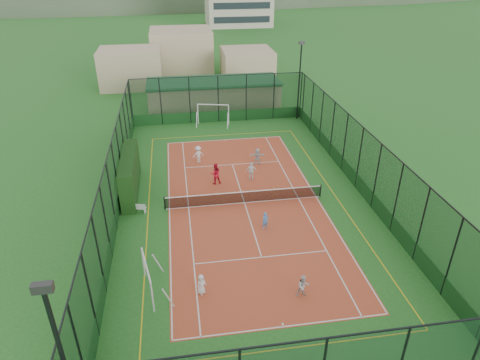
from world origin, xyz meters
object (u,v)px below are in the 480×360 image
object	(u,v)px
futsal_goal_near	(148,279)
coach	(215,174)
futsal_goal_far	(213,115)
child_near_left	(201,284)
white_bench	(136,207)
child_far_right	(251,171)
child_near_right	(303,286)
child_far_left	(198,154)
child_near_mid	(265,221)
floodlight_ne	(299,82)
child_far_back	(257,156)
clubhouse	(214,94)

from	to	relation	value
futsal_goal_near	coach	world-z (taller)	futsal_goal_near
futsal_goal_far	child_near_left	xyz separation A→B (m)	(-3.17, -25.17, -0.47)
white_bench	child_far_right	bearing A→B (deg)	36.75
white_bench	child_near_left	bearing A→B (deg)	-50.61
child_near_right	coach	size ratio (longest dim) A/B	0.77
futsal_goal_far	child_far_right	size ratio (longest dim) A/B	2.20
child_near_left	child_far_left	xyz separation A→B (m)	(0.95, 16.18, 0.16)
futsal_goal_far	child_near_mid	bearing A→B (deg)	-71.99
child_far_left	child_far_right	xyz separation A→B (m)	(4.01, -3.82, -0.00)
futsal_goal_far	child_near_mid	distance (m)	19.79
white_bench	child_near_mid	size ratio (longest dim) A/B	1.16
floodlight_ne	coach	xyz separation A→B (m)	(-10.39, -13.31, -3.24)
futsal_goal_far	child_near_right	distance (m)	26.31
child_near_left	child_far_right	distance (m)	13.32
futsal_goal_far	child_near_left	world-z (taller)	futsal_goal_far
child_near_mid	child_far_back	xyz separation A→B (m)	(1.33, 9.68, 0.11)
child_near_right	child_far_back	bearing A→B (deg)	83.98
white_bench	child_far_back	bearing A→B (deg)	47.44
white_bench	child_far_right	xyz separation A→B (m)	(8.93, 3.54, 0.38)
floodlight_ne	child_far_left	size ratio (longest dim) A/B	5.38
child_near_left	child_near_mid	size ratio (longest dim) A/B	0.99
child_near_right	coach	distance (m)	13.63
child_far_back	coach	world-z (taller)	coach
floodlight_ne	coach	size ratio (longest dim) A/B	4.72
futsal_goal_near	coach	xyz separation A→B (m)	(4.87, 11.71, -0.10)
clubhouse	child_far_back	bearing A→B (deg)	-82.19
clubhouse	coach	distance (m)	18.81
clubhouse	futsal_goal_near	distance (m)	31.15
futsal_goal_near	child_far_left	world-z (taller)	futsal_goal_near
child_near_left	child_far_left	size ratio (longest dim) A/B	0.80
clubhouse	child_near_mid	distance (m)	25.48
floodlight_ne	child_far_back	size ratio (longest dim) A/B	5.72
clubhouse	child_far_right	size ratio (longest dim) A/B	9.93
white_bench	child_near_right	distance (m)	13.59
floodlight_ne	clubhouse	distance (m)	10.47
child_near_right	child_far_left	world-z (taller)	child_far_left
futsal_goal_far	child_near_right	size ratio (longest dim) A/B	2.51
child_near_right	futsal_goal_near	bearing A→B (deg)	165.79
child_far_right	coach	distance (m)	2.93
child_near_left	child_far_right	xyz separation A→B (m)	(4.96, 12.36, 0.15)
child_near_mid	child_near_right	distance (m)	6.52
futsal_goal_near	child_far_right	world-z (taller)	futsal_goal_near
futsal_goal_far	clubhouse	bearing A→B (deg)	97.19
child_far_left	white_bench	bearing A→B (deg)	40.26
child_far_back	coach	distance (m)	4.93
child_far_right	futsal_goal_far	bearing A→B (deg)	-76.89
white_bench	child_near_mid	bearing A→B (deg)	-6.26
child_near_mid	floodlight_ne	bearing A→B (deg)	46.91
clubhouse	child_near_mid	xyz separation A→B (m)	(0.83, -25.44, -0.95)
clubhouse	child_far_left	distance (m)	15.00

